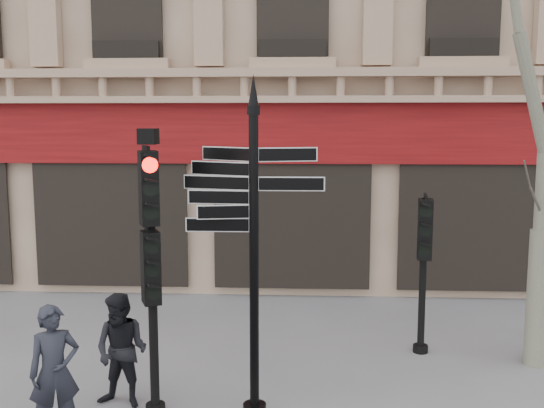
{
  "coord_description": "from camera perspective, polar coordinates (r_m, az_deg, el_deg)",
  "views": [
    {
      "loc": [
        0.24,
        -8.13,
        3.78
      ],
      "look_at": [
        -0.21,
        0.6,
        2.63
      ],
      "focal_mm": 40.0,
      "sensor_mm": 36.0,
      "label": 1
    }
  ],
  "objects": [
    {
      "name": "traffic_signal_main",
      "position": [
        7.83,
        -11.32,
        -3.13
      ],
      "size": [
        0.5,
        0.43,
        3.74
      ],
      "rotation": [
        0.0,
        0.0,
        0.41
      ],
      "color": "black",
      "rests_on": "ground"
    },
    {
      "name": "ground",
      "position": [
        8.97,
        1.21,
        -17.44
      ],
      "size": [
        80.0,
        80.0,
        0.0
      ],
      "primitive_type": "plane",
      "color": "slate",
      "rests_on": "ground"
    },
    {
      "name": "pedestrian_b",
      "position": [
        8.58,
        -13.97,
        -13.24
      ],
      "size": [
        0.86,
        0.73,
        1.55
      ],
      "primitive_type": "imported",
      "rotation": [
        0.0,
        0.0,
        -0.2
      ],
      "color": "black",
      "rests_on": "ground"
    },
    {
      "name": "fingerpost",
      "position": [
        7.52,
        -1.73,
        1.15
      ],
      "size": [
        2.12,
        2.12,
        4.4
      ],
      "rotation": [
        0.0,
        0.0,
        -0.17
      ],
      "color": "black",
      "rests_on": "ground"
    },
    {
      "name": "traffic_signal_secondary",
      "position": [
        10.23,
        14.09,
        -3.87
      ],
      "size": [
        0.48,
        0.37,
        2.59
      ],
      "rotation": [
        0.0,
        0.0,
        -0.14
      ],
      "color": "black",
      "rests_on": "ground"
    },
    {
      "name": "pedestrian_a",
      "position": [
        8.02,
        -19.8,
        -14.63
      ],
      "size": [
        0.71,
        0.64,
        1.64
      ],
      "primitive_type": "imported",
      "rotation": [
        0.0,
        0.0,
        0.52
      ],
      "color": "#23252E",
      "rests_on": "ground"
    }
  ]
}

